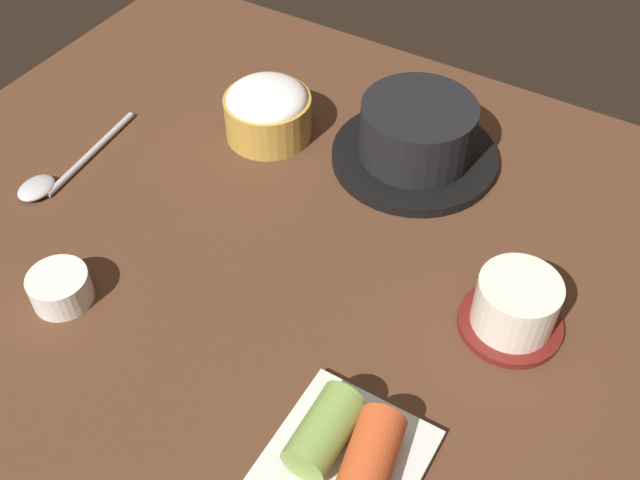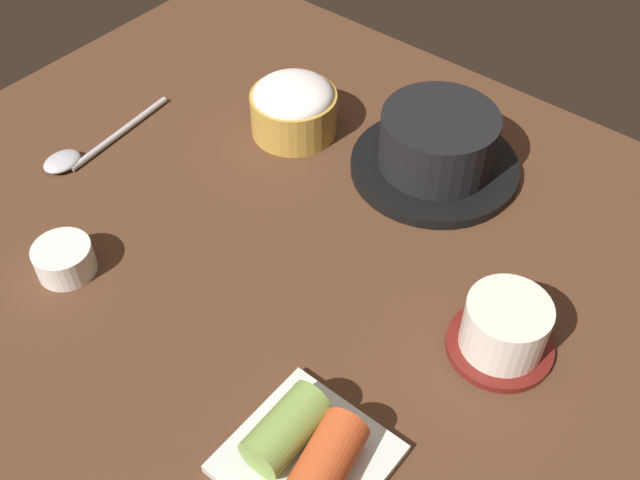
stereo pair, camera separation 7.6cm
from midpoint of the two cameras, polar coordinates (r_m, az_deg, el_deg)
dining_table at (r=80.68cm, az=-3.18°, el=-0.66°), size 100.00×76.00×2.00cm
stone_pot at (r=87.29cm, az=4.96°, el=7.82°), size 19.75×19.75×7.98cm
rice_bowl at (r=91.48cm, az=-6.44°, el=9.79°), size 10.64×10.64×7.21cm
tea_cup_with_saucer at (r=71.94cm, az=12.00°, el=-4.92°), size 10.14×10.14×6.29cm
kimchi_plate at (r=63.39cm, az=-1.45°, el=-15.98°), size 12.43×12.43×5.05cm
side_bowl_near at (r=78.93cm, az=-21.98°, el=-3.54°), size 6.06×6.06×3.33cm
spoon at (r=92.98cm, az=-21.89°, el=4.48°), size 3.82×18.69×1.35cm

